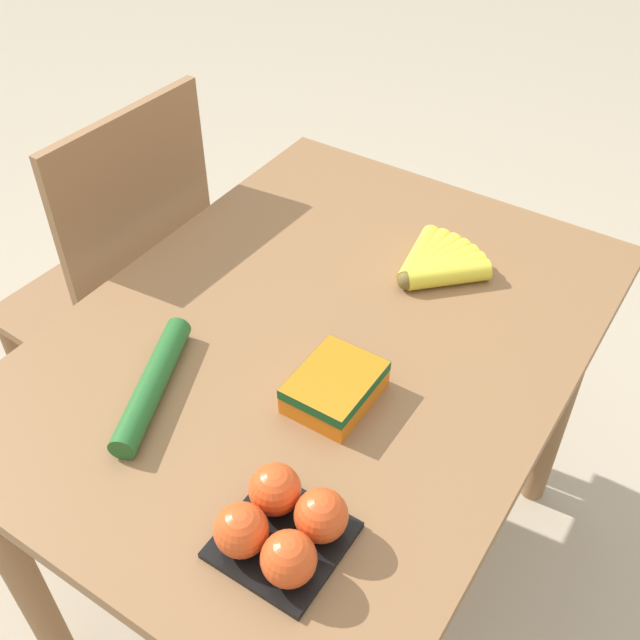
# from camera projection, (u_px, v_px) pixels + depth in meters

# --- Properties ---
(ground_plane) EXTENTS (12.00, 12.00, 0.00)m
(ground_plane) POSITION_uv_depth(u_px,v_px,m) (320.00, 567.00, 1.77)
(ground_plane) COLOR #B7A88E
(dining_table) EXTENTS (1.08, 0.80, 0.76)m
(dining_table) POSITION_uv_depth(u_px,v_px,m) (320.00, 384.00, 1.34)
(dining_table) COLOR olive
(dining_table) RESTS_ON ground_plane
(chair) EXTENTS (0.44, 0.42, 0.99)m
(chair) POSITION_uv_depth(u_px,v_px,m) (122.00, 294.00, 1.74)
(chair) COLOR #8E6642
(chair) RESTS_ON ground_plane
(banana_bunch) EXTENTS (0.17, 0.17, 0.04)m
(banana_bunch) POSITION_uv_depth(u_px,v_px,m) (435.00, 265.00, 1.36)
(banana_bunch) COLOR brown
(banana_bunch) RESTS_ON dining_table
(tomato_pack) EXTENTS (0.15, 0.15, 0.08)m
(tomato_pack) POSITION_uv_depth(u_px,v_px,m) (282.00, 525.00, 0.94)
(tomato_pack) COLOR black
(tomato_pack) RESTS_ON dining_table
(carrot_bag) EXTENTS (0.14, 0.11, 0.05)m
(carrot_bag) POSITION_uv_depth(u_px,v_px,m) (335.00, 385.00, 1.13)
(carrot_bag) COLOR orange
(carrot_bag) RESTS_ON dining_table
(cucumber_near) EXTENTS (0.26, 0.14, 0.04)m
(cucumber_near) POSITION_uv_depth(u_px,v_px,m) (153.00, 384.00, 1.14)
(cucumber_near) COLOR #236028
(cucumber_near) RESTS_ON dining_table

